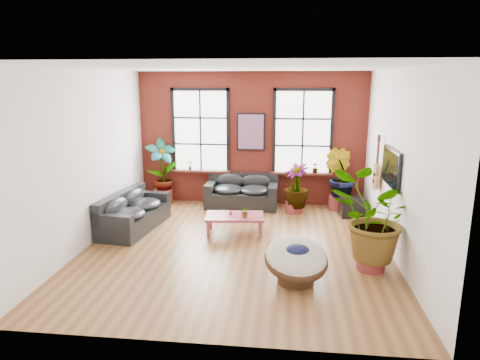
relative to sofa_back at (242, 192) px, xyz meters
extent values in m
cube|color=brown|center=(0.20, -2.86, -0.40)|extent=(6.00, 6.50, 0.02)
cube|color=white|center=(0.20, -2.86, 3.12)|extent=(6.00, 6.50, 0.02)
cube|color=#4F1712|center=(0.20, 0.40, 1.36)|extent=(6.00, 0.02, 3.50)
cube|color=silver|center=(0.20, -6.12, 1.36)|extent=(6.00, 0.02, 3.50)
cube|color=silver|center=(-2.81, -2.86, 1.36)|extent=(0.02, 6.50, 3.50)
cube|color=silver|center=(3.21, -2.86, 1.36)|extent=(0.02, 6.50, 3.50)
cube|color=white|center=(-1.15, 0.34, 1.56)|extent=(1.40, 0.02, 2.10)
cube|color=#39140F|center=(-1.15, 0.27, 0.48)|extent=(1.60, 0.22, 0.06)
cube|color=white|center=(1.55, 0.34, 1.56)|extent=(1.40, 0.02, 2.10)
cube|color=#39140F|center=(1.55, 0.27, 0.48)|extent=(1.60, 0.22, 0.06)
cube|color=black|center=(0.00, -0.06, -0.18)|extent=(1.89, 0.96, 0.42)
cube|color=black|center=(0.01, 0.29, 0.25)|extent=(1.87, 0.27, 0.43)
cube|color=black|center=(-0.82, -0.04, 0.15)|extent=(0.24, 0.91, 0.22)
cube|color=black|center=(0.82, -0.08, 0.15)|extent=(0.24, 0.91, 0.22)
ellipsoid|color=black|center=(-0.36, -0.10, 0.10)|extent=(0.80, 0.78, 0.24)
ellipsoid|color=black|center=(-0.35, 0.16, 0.25)|extent=(0.79, 0.26, 0.42)
ellipsoid|color=black|center=(0.35, -0.12, 0.10)|extent=(0.80, 0.78, 0.24)
ellipsoid|color=black|center=(0.36, 0.15, 0.25)|extent=(0.79, 0.26, 0.42)
cube|color=black|center=(-2.22, -2.00, -0.19)|extent=(1.12, 2.16, 0.40)
cube|color=black|center=(-2.54, -1.96, 0.22)|extent=(0.48, 2.08, 0.41)
cube|color=black|center=(-2.34, -2.92, 0.12)|extent=(0.89, 0.32, 0.21)
cube|color=black|center=(-2.10, -1.08, 0.12)|extent=(0.89, 0.32, 0.21)
ellipsoid|color=black|center=(-2.22, -2.42, 0.07)|extent=(0.84, 0.99, 0.23)
ellipsoid|color=black|center=(-2.47, -2.38, 0.22)|extent=(0.35, 0.93, 0.40)
ellipsoid|color=black|center=(-2.12, -1.60, 0.07)|extent=(0.84, 0.99, 0.23)
ellipsoid|color=black|center=(-2.37, -1.57, 0.22)|extent=(0.35, 0.93, 0.40)
cube|color=maroon|center=(0.05, -2.03, -0.01)|extent=(1.32, 0.83, 0.05)
cube|color=#39140F|center=(0.06, -2.15, 0.02)|extent=(1.25, 0.12, 0.00)
cube|color=#39140F|center=(0.04, -1.92, 0.02)|extent=(1.25, 0.12, 0.00)
cube|color=maroon|center=(-0.48, -2.37, -0.21)|extent=(0.07, 0.07, 0.35)
cube|color=maroon|center=(0.63, -2.27, -0.21)|extent=(0.07, 0.07, 0.35)
cube|color=maroon|center=(-0.53, -1.80, -0.21)|extent=(0.07, 0.07, 0.35)
cube|color=maroon|center=(0.58, -1.70, -0.21)|extent=(0.07, 0.07, 0.35)
cylinder|color=#CE3361|center=(-0.04, -2.00, 0.06)|extent=(0.08, 0.08, 0.08)
cylinder|color=#3A2414|center=(1.35, -4.25, -0.27)|extent=(0.71, 0.71, 0.24)
torus|color=#3A2414|center=(1.35, -4.25, 0.02)|extent=(1.24, 1.24, 0.48)
ellipsoid|color=beige|center=(1.35, -4.25, 0.08)|extent=(1.20, 1.25, 0.65)
ellipsoid|color=#121739|center=(1.36, -4.30, 0.20)|extent=(0.46, 0.40, 0.18)
cube|color=black|center=(0.20, 0.33, 1.56)|extent=(0.74, 0.04, 0.98)
cube|color=#0C7F8C|center=(0.20, 0.30, 1.56)|extent=(0.66, 0.02, 0.90)
cube|color=black|center=(3.15, -2.56, 1.26)|extent=(0.06, 1.25, 0.72)
cube|color=black|center=(3.11, -2.56, 1.26)|extent=(0.01, 1.15, 0.62)
cylinder|color=#B27F4C|center=(3.10, -1.51, 0.74)|extent=(0.09, 0.38, 0.38)
cylinder|color=#B27F4C|center=(3.10, -1.51, 0.99)|extent=(0.09, 0.30, 0.30)
cylinder|color=black|center=(3.09, -1.51, 0.74)|extent=(0.09, 0.11, 0.11)
cube|color=#39140F|center=(3.10, -1.51, 1.36)|extent=(0.04, 0.05, 0.55)
cube|color=#39140F|center=(3.10, -1.51, 1.68)|extent=(0.06, 0.06, 0.14)
cube|color=black|center=(2.78, -0.54, -0.15)|extent=(0.62, 0.54, 0.48)
cylinder|color=maroon|center=(-2.19, 0.10, -0.20)|extent=(0.68, 0.68, 0.38)
cylinder|color=maroon|center=(2.50, 0.01, -0.21)|extent=(0.54, 0.54, 0.35)
cylinder|color=maroon|center=(2.68, -3.61, -0.21)|extent=(0.52, 0.52, 0.36)
cylinder|color=maroon|center=(1.37, -0.38, -0.23)|extent=(0.59, 0.59, 0.32)
imported|color=#124513|center=(-2.18, 0.12, 0.57)|extent=(1.02, 0.89, 1.62)
imported|color=#124513|center=(2.50, 0.04, 0.48)|extent=(1.01, 0.98, 1.43)
imported|color=#124513|center=(2.64, -3.61, 0.55)|extent=(1.59, 1.44, 1.56)
imported|color=#124513|center=(1.40, -0.38, 0.32)|extent=(0.89, 0.89, 1.13)
imported|color=#124513|center=(0.30, -2.15, 0.14)|extent=(0.27, 0.25, 0.25)
imported|color=#124513|center=(-1.45, 0.27, 0.65)|extent=(0.17, 0.17, 0.27)
imported|color=#124513|center=(1.90, 0.27, 0.65)|extent=(0.19, 0.19, 0.27)
camera|label=1|loc=(1.16, -10.85, 2.89)|focal=32.00mm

